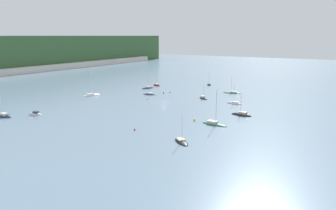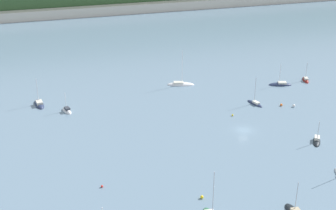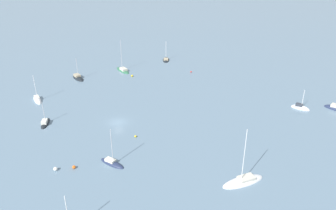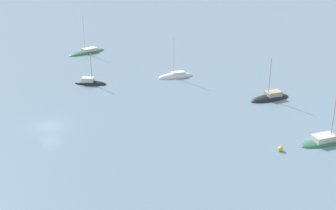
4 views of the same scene
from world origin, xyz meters
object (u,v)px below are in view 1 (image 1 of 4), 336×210
(sailboat_6, at_px, (35,115))
(sailboat_9, at_px, (241,115))
(mooring_buoy_0, at_px, (135,130))
(mooring_buoy_2, at_px, (194,120))
(sailboat_5, at_px, (150,94))
(sailboat_3, at_px, (209,85))
(sailboat_8, at_px, (157,86))
(sailboat_4, at_px, (181,142))
(mooring_buoy_1, at_px, (147,99))
(sailboat_1, at_px, (92,96))
(sailboat_7, at_px, (235,104))
(sailboat_11, at_px, (232,93))
(sailboat_2, at_px, (148,88))
(mooring_buoy_4, at_px, (170,92))
(sailboat_0, at_px, (214,124))
(sailboat_12, at_px, (203,98))
(mooring_buoy_3, at_px, (164,93))
(sailboat_10, at_px, (3,117))

(sailboat_6, height_order, sailboat_9, sailboat_9)
(mooring_buoy_0, bearing_deg, mooring_buoy_2, -27.99)
(sailboat_5, distance_m, sailboat_9, 52.40)
(sailboat_3, xyz_separation_m, sailboat_8, (-16.87, 23.43, -0.01))
(sailboat_4, height_order, mooring_buoy_1, sailboat_4)
(sailboat_1, distance_m, sailboat_3, 65.88)
(sailboat_7, xyz_separation_m, mooring_buoy_2, (-32.09, 1.64, 0.27))
(sailboat_3, xyz_separation_m, sailboat_11, (-17.91, -20.14, -0.00))
(sailboat_1, relative_size, mooring_buoy_2, 18.28)
(sailboat_6, distance_m, sailboat_9, 70.95)
(sailboat_3, xyz_separation_m, sailboat_4, (-94.05, -35.03, -0.03))
(sailboat_3, height_order, sailboat_5, sailboat_5)
(sailboat_2, xyz_separation_m, mooring_buoy_4, (-4.92, -16.44, 0.32))
(sailboat_4, height_order, sailboat_6, sailboat_4)
(sailboat_0, height_order, mooring_buoy_4, sailboat_0)
(sailboat_1, height_order, sailboat_5, sailboat_1)
(sailboat_11, relative_size, mooring_buoy_0, 17.70)
(sailboat_2, height_order, sailboat_6, sailboat_2)
(sailboat_0, bearing_deg, sailboat_2, 147.25)
(sailboat_3, relative_size, sailboat_11, 0.84)
(sailboat_8, relative_size, sailboat_12, 1.10)
(sailboat_2, height_order, sailboat_9, sailboat_9)
(sailboat_3, distance_m, mooring_buoy_3, 35.70)
(sailboat_0, relative_size, sailboat_10, 1.29)
(sailboat_4, xyz_separation_m, sailboat_12, (56.55, 20.70, 0.06))
(sailboat_7, xyz_separation_m, mooring_buoy_4, (9.40, 35.77, 0.33))
(sailboat_3, xyz_separation_m, sailboat_5, (-41.57, 11.10, 0.02))
(sailboat_5, xyz_separation_m, sailboat_6, (-53.24, 11.07, -0.01))
(sailboat_9, distance_m, sailboat_10, 80.77)
(sailboat_9, xyz_separation_m, mooring_buoy_2, (-15.08, 10.39, 0.22))
(mooring_buoy_4, bearing_deg, sailboat_0, -135.69)
(sailboat_9, bearing_deg, mooring_buoy_2, 59.55)
(sailboat_3, relative_size, mooring_buoy_4, 9.32)
(sailboat_4, xyz_separation_m, sailboat_11, (76.14, 14.89, 0.03))
(sailboat_10, xyz_separation_m, mooring_buoy_3, (67.18, -21.58, 0.25))
(sailboat_11, bearing_deg, mooring_buoy_1, 40.87)
(sailboat_7, xyz_separation_m, mooring_buoy_0, (-50.64, 11.50, 0.18))
(sailboat_11, xyz_separation_m, mooring_buoy_1, (-33.33, 25.73, 0.15))
(mooring_buoy_0, relative_size, mooring_buoy_3, 0.72)
(sailboat_9, bearing_deg, sailboat_10, 37.00)
(sailboat_2, xyz_separation_m, mooring_buoy_1, (-24.38, -16.78, 0.17))
(mooring_buoy_3, bearing_deg, sailboat_3, -12.39)
(sailboat_9, xyz_separation_m, mooring_buoy_1, (6.95, 44.18, 0.13))
(sailboat_8, bearing_deg, mooring_buoy_4, 158.44)
(mooring_buoy_1, bearing_deg, sailboat_5, 29.71)
(mooring_buoy_1, bearing_deg, sailboat_10, 155.04)
(sailboat_3, height_order, mooring_buoy_4, sailboat_3)
(sailboat_3, relative_size, mooring_buoy_2, 11.21)
(sailboat_12, distance_m, mooring_buoy_2, 38.35)
(sailboat_8, bearing_deg, sailboat_0, 154.64)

